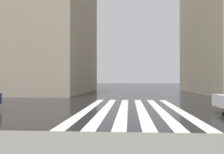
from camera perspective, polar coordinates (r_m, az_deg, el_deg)
The scene contains 3 objects.
ground_plane at distance 10.47m, azimuth -1.60°, elevation -9.75°, with size 220.00×220.00×0.00m, color black.
zebra_crossing at distance 14.38m, azimuth 4.60°, elevation -7.24°, with size 13.00×5.50×0.01m.
haussmann_block_mid at distance 37.34m, azimuth -22.94°, elevation 13.01°, with size 19.14×22.01×21.31m.
Camera 1 is at (-10.28, -1.00, 1.66)m, focal length 40.48 mm.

